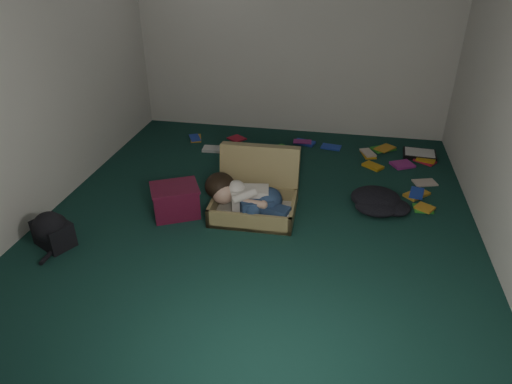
% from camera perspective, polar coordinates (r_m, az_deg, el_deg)
% --- Properties ---
extents(floor, '(4.50, 4.50, 0.00)m').
position_cam_1_polar(floor, '(4.34, 0.38, -3.07)').
color(floor, '#13372F').
rests_on(floor, ground).
extents(wall_back, '(4.50, 0.00, 4.50)m').
position_cam_1_polar(wall_back, '(5.98, 4.66, 19.39)').
color(wall_back, white).
rests_on(wall_back, ground).
extents(wall_front, '(4.50, 0.00, 4.50)m').
position_cam_1_polar(wall_front, '(1.83, -12.74, -5.82)').
color(wall_front, white).
rests_on(wall_front, ground).
extents(wall_left, '(0.00, 4.50, 4.50)m').
position_cam_1_polar(wall_left, '(4.60, -25.64, 13.67)').
color(wall_left, white).
rests_on(wall_left, ground).
extents(suitcase, '(0.80, 0.78, 0.57)m').
position_cam_1_polar(suitcase, '(4.40, 0.01, -0.00)').
color(suitcase, '#9D8C56').
rests_on(suitcase, floor).
extents(person, '(0.85, 0.40, 0.36)m').
position_cam_1_polar(person, '(4.22, -1.16, -0.70)').
color(person, silver).
rests_on(person, suitcase).
extents(maroon_bin, '(0.54, 0.50, 0.30)m').
position_cam_1_polar(maroon_bin, '(4.37, -10.03, -1.04)').
color(maroon_bin, '#5C122B').
rests_on(maroon_bin, floor).
extents(backpack, '(0.51, 0.47, 0.24)m').
position_cam_1_polar(backpack, '(4.27, -24.02, -4.66)').
color(backpack, black).
rests_on(backpack, floor).
extents(clothing_pile, '(0.59, 0.53, 0.16)m').
position_cam_1_polar(clothing_pile, '(4.61, 15.87, -1.12)').
color(clothing_pile, black).
rests_on(clothing_pile, floor).
extents(paper_tray, '(0.40, 0.31, 0.05)m').
position_cam_1_polar(paper_tray, '(5.87, 19.76, 4.48)').
color(paper_tray, black).
rests_on(paper_tray, floor).
extents(book_scatter, '(3.12, 1.67, 0.02)m').
position_cam_1_polar(book_scatter, '(5.52, 10.02, 4.10)').
color(book_scatter, gold).
rests_on(book_scatter, floor).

